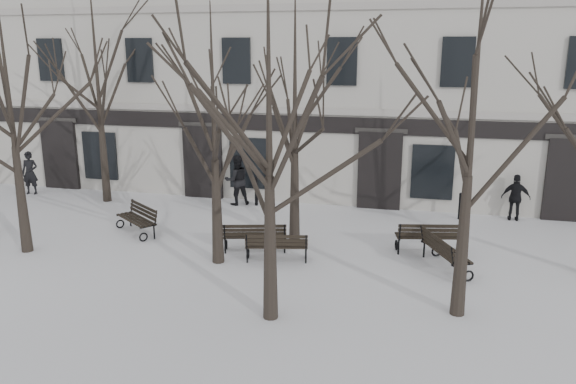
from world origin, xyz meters
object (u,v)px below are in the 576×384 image
(tree_3, at_px, (474,102))
(bench_2, at_px, (277,246))
(tree_0, at_px, (8,92))
(tree_2, at_px, (269,100))
(tree_1, at_px, (213,106))
(bench_3, at_px, (138,218))
(bench_5, at_px, (443,251))
(bench_1, at_px, (255,236))
(bench_4, at_px, (430,236))

(tree_3, xyz_separation_m, bench_2, (-4.82, 2.15, -4.31))
(tree_0, relative_size, bench_2, 4.11)
(tree_2, bearing_deg, tree_1, 128.77)
(tree_3, distance_m, bench_3, 11.30)
(bench_3, distance_m, bench_5, 9.62)
(bench_2, height_order, bench_3, bench_3)
(bench_1, bearing_deg, tree_0, -1.66)
(bench_2, bearing_deg, tree_3, 143.60)
(bench_4, bearing_deg, bench_5, 94.86)
(bench_1, distance_m, bench_3, 4.28)
(tree_2, height_order, tree_3, tree_2)
(tree_3, bearing_deg, bench_4, 99.11)
(tree_2, bearing_deg, bench_4, 55.52)
(bench_4, height_order, bench_5, same)
(tree_0, xyz_separation_m, bench_4, (11.64, 2.64, -4.16))
(bench_1, bearing_deg, tree_3, 139.08)
(bench_1, relative_size, bench_2, 1.06)
(bench_5, bearing_deg, bench_3, 60.18)
(tree_3, relative_size, bench_4, 3.75)
(tree_3, xyz_separation_m, bench_5, (-0.27, 2.69, -4.25))
(bench_2, bearing_deg, tree_2, 90.21)
(tree_0, height_order, bench_2, tree_0)
(bench_5, bearing_deg, bench_2, 71.96)
(bench_2, bearing_deg, tree_0, -5.15)
(tree_2, height_order, bench_3, tree_2)
(tree_1, bearing_deg, bench_5, 8.90)
(bench_5, bearing_deg, tree_2, 110.60)
(bench_3, bearing_deg, bench_1, 26.30)
(bench_1, bearing_deg, tree_1, 38.33)
(bench_5, bearing_deg, bench_4, -7.96)
(bench_1, bearing_deg, bench_5, 164.44)
(tree_1, relative_size, bench_2, 3.85)
(tree_0, relative_size, tree_3, 0.98)
(bench_2, distance_m, bench_4, 4.53)
(bench_4, bearing_deg, tree_2, 43.50)
(bench_4, bearing_deg, tree_0, 0.78)
(bench_4, bearing_deg, tree_3, 87.09)
(tree_3, distance_m, bench_2, 6.81)
(tree_0, height_order, bench_4, tree_0)
(tree_1, bearing_deg, tree_0, -174.95)
(tree_0, height_order, bench_3, tree_0)
(bench_5, bearing_deg, tree_1, 74.06)
(bench_5, bearing_deg, tree_3, 160.79)
(tree_0, relative_size, tree_1, 1.07)
(tree_0, xyz_separation_m, bench_2, (7.44, 0.94, -4.22))
(bench_3, relative_size, bench_4, 0.91)
(tree_3, relative_size, bench_2, 4.19)
(tree_3, height_order, bench_3, tree_3)
(tree_1, bearing_deg, tree_2, -51.23)
(bench_2, distance_m, bench_5, 4.58)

